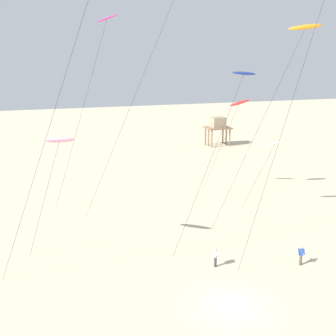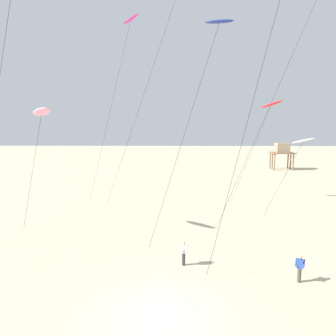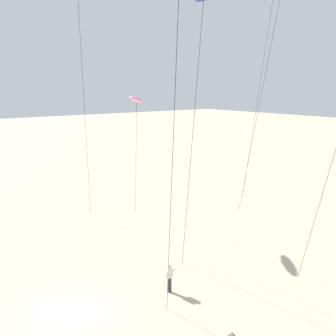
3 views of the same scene
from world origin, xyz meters
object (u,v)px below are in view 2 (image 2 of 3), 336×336
Objects in this scene: kite_magenta at (129,25)px; kite_navy at (217,28)px; kite_flyer_nearest at (300,268)px; kite_pink at (41,112)px; kite_red at (271,105)px; kite_white at (303,142)px; stilt_house at (282,150)px; kite_flyer_middle at (184,253)px.

kite_navy is at bearing -62.74° from kite_magenta.
kite_pink is at bearing 157.45° from kite_flyer_nearest.
kite_pink is 14.86m from kite_magenta.
kite_white is at bearing -78.36° from kite_red.
kite_red is at bearing -112.13° from stilt_house.
kite_magenta is (6.02, 9.52, 9.70)m from kite_pink.
kite_navy is 51.39m from stilt_house.
kite_white is at bearing 68.20° from kite_flyer_nearest.
kite_pink is 53.47m from stilt_house.
kite_pink is 0.69× the size of kite_navy.
kite_magenta reaches higher than stilt_house.
kite_flyer_nearest is 1.00× the size of kite_flyer_middle.
kite_pink is 1.92× the size of stilt_house.
kite_pink is at bearing -155.08° from kite_red.
stilt_house is at bearing 67.87° from kite_red.
kite_red is 21.17m from kite_flyer_nearest.
kite_white reaches higher than kite_flyer_nearest.
stilt_house is at bearing 49.80° from kite_pink.
kite_flyer_nearest is (4.90, -2.55, -14.51)m from kite_navy.
stilt_house is (15.81, 48.22, 3.30)m from kite_flyer_nearest.
kite_flyer_middle is at bearing -69.84° from kite_magenta.
kite_white is at bearing 39.77° from kite_flyer_middle.
kite_flyer_nearest is 0.29× the size of stilt_house.
kite_magenta reaches higher than kite_red.
kite_magenta is (-15.90, -0.67, 8.45)m from kite_red.
kite_flyer_middle is (-6.90, 2.11, 0.00)m from kite_flyer_nearest.
kite_flyer_nearest is at bearing -108.15° from stilt_house.
kite_magenta is 21.78m from kite_white.
kite_pink is 23.68m from kite_white.
kite_white is 14.49m from kite_flyer_nearest.
kite_red is 7.39× the size of kite_flyer_middle.
stilt_house is at bearing 47.69° from kite_magenta.
kite_pink is 1.32× the size of kite_white.
kite_magenta reaches higher than kite_white.
kite_red reaches higher than kite_pink.
kite_magenta is at bearing 110.16° from kite_flyer_middle.
kite_red is 0.77× the size of kite_navy.
kite_red is at bearing 101.64° from kite_white.
kite_white is (1.25, -6.07, -3.84)m from kite_red.
stilt_house is (34.27, 40.55, -6.28)m from kite_pink.
kite_white is 1.46× the size of stilt_house.
kite_magenta is 12.69× the size of kite_flyer_middle.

